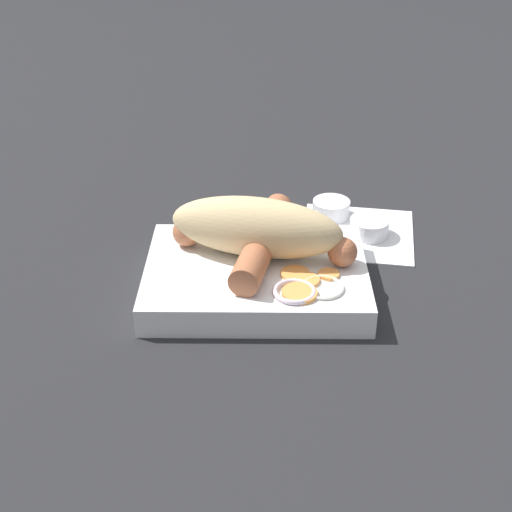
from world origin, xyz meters
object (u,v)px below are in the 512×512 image
object	(u,v)px
bread_roll	(255,227)
food_tray	(256,277)
sausage	(263,241)
condiment_cup_near	(369,229)
condiment_cup_far	(331,210)

from	to	relation	value
bread_roll	food_tray	bearing A→B (deg)	-87.81
sausage	condiment_cup_near	bearing A→B (deg)	36.41
bread_roll	sausage	xyz separation A→B (m)	(0.01, -0.00, -0.02)
condiment_cup_near	bread_roll	bearing A→B (deg)	-145.41
bread_roll	condiment_cup_far	size ratio (longest dim) A/B	4.11
food_tray	sausage	distance (m)	0.04
bread_roll	sausage	distance (m)	0.02
bread_roll	condiment_cup_near	distance (m)	0.17
bread_roll	condiment_cup_far	distance (m)	0.18
food_tray	sausage	xyz separation A→B (m)	(0.01, 0.02, 0.03)
sausage	condiment_cup_near	world-z (taller)	sausage
food_tray	condiment_cup_far	world-z (taller)	food_tray
sausage	condiment_cup_far	size ratio (longest dim) A/B	4.18
bread_roll	condiment_cup_far	world-z (taller)	bread_roll
food_tray	bread_roll	world-z (taller)	bread_roll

